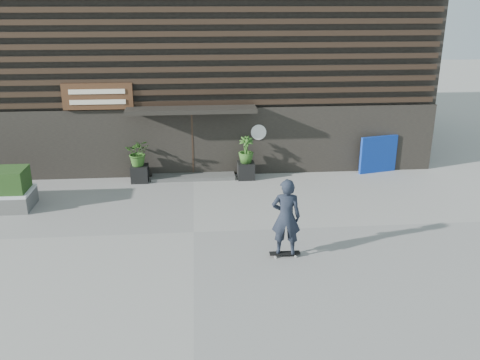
{
  "coord_description": "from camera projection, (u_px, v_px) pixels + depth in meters",
  "views": [
    {
      "loc": [
        0.18,
        -13.17,
        6.23
      ],
      "look_at": [
        1.41,
        1.17,
        1.1
      ],
      "focal_mm": 38.53,
      "sensor_mm": 36.0,
      "label": 1
    }
  ],
  "objects": [
    {
      "name": "skateboarder",
      "position": [
        286.0,
        217.0,
        12.74
      ],
      "size": [
        0.79,
        0.59,
        2.08
      ],
      "color": "black",
      "rests_on": "ground"
    },
    {
      "name": "blue_tarp",
      "position": [
        378.0,
        154.0,
        19.17
      ],
      "size": [
        1.47,
        0.45,
        1.39
      ],
      "primitive_type": "cube",
      "rotation": [
        0.0,
        0.0,
        0.22
      ],
      "color": "#0B2C95",
      "rests_on": "ground"
    },
    {
      "name": "planter_pot_left",
      "position": [
        140.0,
        173.0,
        18.31
      ],
      "size": [
        0.6,
        0.6,
        0.6
      ],
      "primitive_type": "cube",
      "color": "black",
      "rests_on": "ground"
    },
    {
      "name": "building",
      "position": [
        191.0,
        51.0,
        22.44
      ],
      "size": [
        18.0,
        11.0,
        8.0
      ],
      "color": "black",
      "rests_on": "ground"
    },
    {
      "name": "bamboo_left",
      "position": [
        138.0,
        152.0,
        18.05
      ],
      "size": [
        0.86,
        0.75,
        0.96
      ],
      "primitive_type": "imported",
      "color": "#2D591E",
      "rests_on": "planter_pot_left"
    },
    {
      "name": "bamboo_right",
      "position": [
        246.0,
        150.0,
        18.35
      ],
      "size": [
        0.54,
        0.54,
        0.96
      ],
      "primitive_type": "imported",
      "color": "#2D591E",
      "rests_on": "planter_pot_right"
    },
    {
      "name": "planter_pot_right",
      "position": [
        246.0,
        171.0,
        18.62
      ],
      "size": [
        0.6,
        0.6,
        0.6
      ],
      "primitive_type": "cube",
      "color": "black",
      "rests_on": "ground"
    },
    {
      "name": "ground",
      "position": [
        194.0,
        232.0,
        14.44
      ],
      "size": [
        80.0,
        80.0,
        0.0
      ],
      "primitive_type": "plane",
      "color": "gray",
      "rests_on": "ground"
    },
    {
      "name": "entrance_step",
      "position": [
        194.0,
        176.0,
        18.73
      ],
      "size": [
        3.0,
        0.8,
        0.12
      ],
      "primitive_type": "cube",
      "color": "#494846",
      "rests_on": "ground"
    }
  ]
}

